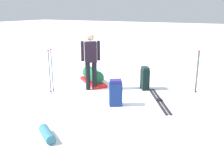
{
  "coord_description": "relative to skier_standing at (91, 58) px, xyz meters",
  "views": [
    {
      "loc": [
        -5.38,
        -2.83,
        2.34
      ],
      "look_at": [
        0.0,
        0.0,
        0.7
      ],
      "focal_mm": 37.98,
      "sensor_mm": 36.0,
      "label": 1
    }
  ],
  "objects": [
    {
      "name": "ground_plane",
      "position": [
        -0.38,
        -0.91,
        -0.95
      ],
      "size": [
        80.0,
        80.0,
        0.0
      ],
      "primitive_type": "plane",
      "color": "white"
    },
    {
      "name": "skier_standing",
      "position": [
        0.0,
        0.0,
        0.0
      ],
      "size": [
        0.4,
        0.45,
        1.7
      ],
      "color": "black",
      "rests_on": "ground_plane"
    },
    {
      "name": "ski_pair_near",
      "position": [
        0.04,
        -2.1,
        -0.94
      ],
      "size": [
        1.66,
        1.1,
        0.05
      ],
      "color": "black",
      "rests_on": "ground_plane"
    },
    {
      "name": "backpack_large_dark",
      "position": [
        0.76,
        -1.43,
        -0.61
      ],
      "size": [
        0.39,
        0.36,
        0.69
      ],
      "color": "black",
      "rests_on": "ground_plane"
    },
    {
      "name": "backpack_bright",
      "position": [
        -0.77,
        -1.21,
        -0.63
      ],
      "size": [
        0.38,
        0.4,
        0.67
      ],
      "color": "navy",
      "rests_on": "ground_plane"
    },
    {
      "name": "ski_poles_planted_near",
      "position": [
        1.16,
        -2.85,
        -0.26
      ],
      "size": [
        0.21,
        0.11,
        1.24
      ],
      "color": "black",
      "rests_on": "ground_plane"
    },
    {
      "name": "ski_poles_planted_far",
      "position": [
        -0.79,
        0.85,
        -0.24
      ],
      "size": [
        0.23,
        0.12,
        1.28
      ],
      "color": "black",
      "rests_on": "ground_plane"
    },
    {
      "name": "gear_sled",
      "position": [
        0.55,
        0.29,
        -0.73
      ],
      "size": [
        1.14,
        1.31,
        0.49
      ],
      "color": "red",
      "rests_on": "ground_plane"
    },
    {
      "name": "sleeping_mat_rolled",
      "position": [
        -2.8,
        -0.8,
        -0.86
      ],
      "size": [
        0.44,
        0.56,
        0.18
      ],
      "primitive_type": "cylinder",
      "rotation": [
        0.0,
        1.57,
        4.16
      ],
      "color": "teal",
      "rests_on": "ground_plane"
    }
  ]
}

